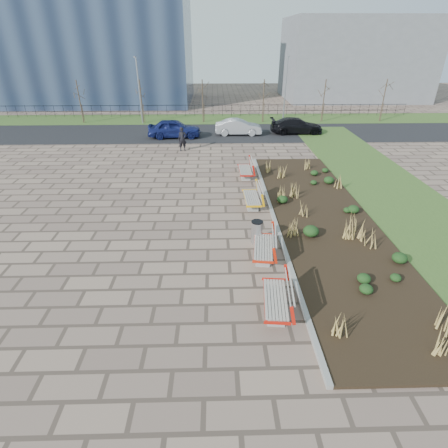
{
  "coord_description": "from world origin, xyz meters",
  "views": [
    {
      "loc": [
        1.18,
        -9.55,
        7.64
      ],
      "look_at": [
        1.5,
        3.0,
        0.9
      ],
      "focal_mm": 28.0,
      "sensor_mm": 36.0,
      "label": 1
    }
  ],
  "objects_px": {
    "bench_a": "(276,297)",
    "litter_bin": "(257,232)",
    "bench_c": "(252,196)",
    "car_silver": "(238,127)",
    "lamp_west": "(139,91)",
    "bench_d": "(245,169)",
    "lamp_east": "(285,91)",
    "bench_b": "(263,245)",
    "car_black": "(296,126)",
    "pedestrian": "(182,139)",
    "car_blue": "(174,128)"
  },
  "relations": [
    {
      "from": "bench_d",
      "to": "car_black",
      "type": "xyz_separation_m",
      "value": [
        5.41,
        10.81,
        0.19
      ]
    },
    {
      "from": "lamp_west",
      "to": "lamp_east",
      "type": "distance_m",
      "value": 14.0
    },
    {
      "from": "car_blue",
      "to": "lamp_west",
      "type": "height_order",
      "value": "lamp_west"
    },
    {
      "from": "car_blue",
      "to": "bench_c",
      "type": "bearing_deg",
      "value": -161.68
    },
    {
      "from": "lamp_west",
      "to": "litter_bin",
      "type": "bearing_deg",
      "value": -68.93
    },
    {
      "from": "bench_a",
      "to": "lamp_east",
      "type": "xyz_separation_m",
      "value": [
        5.0,
        27.12,
        2.54
      ]
    },
    {
      "from": "bench_c",
      "to": "bench_a",
      "type": "bearing_deg",
      "value": -91.53
    },
    {
      "from": "bench_c",
      "to": "car_silver",
      "type": "distance_m",
      "value": 14.65
    },
    {
      "from": "bench_c",
      "to": "lamp_east",
      "type": "relative_size",
      "value": 0.35
    },
    {
      "from": "bench_a",
      "to": "bench_c",
      "type": "relative_size",
      "value": 1.0
    },
    {
      "from": "car_black",
      "to": "car_silver",
      "type": "bearing_deg",
      "value": 94.38
    },
    {
      "from": "bench_c",
      "to": "car_black",
      "type": "height_order",
      "value": "car_black"
    },
    {
      "from": "pedestrian",
      "to": "lamp_west",
      "type": "distance_m",
      "value": 10.76
    },
    {
      "from": "car_silver",
      "to": "car_black",
      "type": "bearing_deg",
      "value": -85.12
    },
    {
      "from": "bench_d",
      "to": "pedestrian",
      "type": "height_order",
      "value": "pedestrian"
    },
    {
      "from": "car_blue",
      "to": "lamp_east",
      "type": "bearing_deg",
      "value": -64.37
    },
    {
      "from": "litter_bin",
      "to": "car_silver",
      "type": "bearing_deg",
      "value": 88.81
    },
    {
      "from": "pedestrian",
      "to": "litter_bin",
      "type": "bearing_deg",
      "value": -85.24
    },
    {
      "from": "bench_c",
      "to": "lamp_west",
      "type": "relative_size",
      "value": 0.35
    },
    {
      "from": "litter_bin",
      "to": "car_black",
      "type": "distance_m",
      "value": 19.48
    },
    {
      "from": "car_black",
      "to": "bench_a",
      "type": "bearing_deg",
      "value": 166.92
    },
    {
      "from": "bench_a",
      "to": "car_blue",
      "type": "distance_m",
      "value": 22.25
    },
    {
      "from": "pedestrian",
      "to": "lamp_east",
      "type": "bearing_deg",
      "value": 33.27
    },
    {
      "from": "car_black",
      "to": "lamp_west",
      "type": "distance_m",
      "value": 15.23
    },
    {
      "from": "lamp_west",
      "to": "car_blue",
      "type": "bearing_deg",
      "value": -55.89
    },
    {
      "from": "bench_b",
      "to": "lamp_west",
      "type": "distance_m",
      "value": 25.81
    },
    {
      "from": "bench_b",
      "to": "car_silver",
      "type": "relative_size",
      "value": 0.52
    },
    {
      "from": "car_blue",
      "to": "lamp_west",
      "type": "distance_m",
      "value": 7.02
    },
    {
      "from": "bench_b",
      "to": "car_black",
      "type": "bearing_deg",
      "value": 82.08
    },
    {
      "from": "bench_c",
      "to": "bench_d",
      "type": "distance_m",
      "value": 4.21
    },
    {
      "from": "pedestrian",
      "to": "bench_d",
      "type": "bearing_deg",
      "value": -65.36
    },
    {
      "from": "car_blue",
      "to": "car_silver",
      "type": "xyz_separation_m",
      "value": [
        5.51,
        0.81,
        -0.09
      ]
    },
    {
      "from": "bench_d",
      "to": "lamp_east",
      "type": "height_order",
      "value": "lamp_east"
    },
    {
      "from": "litter_bin",
      "to": "lamp_east",
      "type": "bearing_deg",
      "value": 77.4
    },
    {
      "from": "pedestrian",
      "to": "car_silver",
      "type": "relative_size",
      "value": 0.43
    },
    {
      "from": "pedestrian",
      "to": "car_blue",
      "type": "height_order",
      "value": "pedestrian"
    },
    {
      "from": "bench_a",
      "to": "lamp_east",
      "type": "relative_size",
      "value": 0.35
    },
    {
      "from": "bench_a",
      "to": "bench_d",
      "type": "bearing_deg",
      "value": 95.61
    },
    {
      "from": "bench_a",
      "to": "litter_bin",
      "type": "bearing_deg",
      "value": 97.57
    },
    {
      "from": "bench_d",
      "to": "car_silver",
      "type": "height_order",
      "value": "car_silver"
    },
    {
      "from": "bench_b",
      "to": "pedestrian",
      "type": "bearing_deg",
      "value": 113.69
    },
    {
      "from": "lamp_west",
      "to": "bench_b",
      "type": "bearing_deg",
      "value": -69.49
    },
    {
      "from": "litter_bin",
      "to": "pedestrian",
      "type": "relative_size",
      "value": 0.56
    },
    {
      "from": "bench_c",
      "to": "lamp_west",
      "type": "xyz_separation_m",
      "value": [
        -9.0,
        19.34,
        2.54
      ]
    },
    {
      "from": "litter_bin",
      "to": "lamp_east",
      "type": "height_order",
      "value": "lamp_east"
    },
    {
      "from": "car_blue",
      "to": "lamp_west",
      "type": "bearing_deg",
      "value": 31.56
    },
    {
      "from": "litter_bin",
      "to": "pedestrian",
      "type": "distance_m",
      "value": 14.2
    },
    {
      "from": "bench_d",
      "to": "pedestrian",
      "type": "bearing_deg",
      "value": 125.87
    },
    {
      "from": "car_black",
      "to": "lamp_west",
      "type": "bearing_deg",
      "value": 73.6
    },
    {
      "from": "pedestrian",
      "to": "bench_c",
      "type": "bearing_deg",
      "value": -78.86
    }
  ]
}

